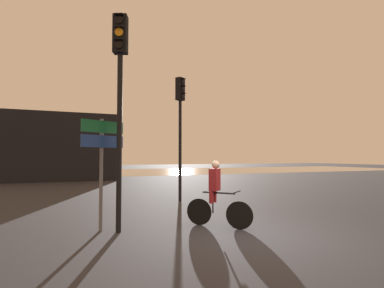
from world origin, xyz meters
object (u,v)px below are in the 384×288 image
distant_building (30,147)px  traffic_light_center (180,115)px  direction_sign_post (102,153)px  traffic_light_near_left (120,82)px  cyclist (216,193)px

distant_building → traffic_light_center: bearing=-63.3°
traffic_light_center → direction_sign_post: size_ratio=1.86×
direction_sign_post → traffic_light_near_left: bearing=118.4°
direction_sign_post → cyclist: 2.89m
traffic_light_near_left → traffic_light_center: size_ratio=1.04×
traffic_light_near_left → traffic_light_center: (2.95, 4.06, -0.11)m
direction_sign_post → cyclist: direction_sign_post is taller
traffic_light_near_left → cyclist: traffic_light_near_left is taller
traffic_light_center → cyclist: bearing=50.7°
traffic_light_near_left → cyclist: size_ratio=3.10×
direction_sign_post → cyclist: size_ratio=1.60×
distant_building → cyclist: bearing=-71.2°
distant_building → cyclist: distant_building is taller
traffic_light_center → cyclist: size_ratio=2.99×
distant_building → cyclist: size_ratio=7.49×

